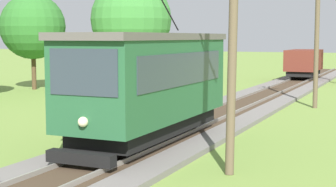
# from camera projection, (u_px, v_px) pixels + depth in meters

# --- Properties ---
(red_tram) EXTENTS (2.60, 8.54, 4.79)m
(red_tram) POSITION_uv_depth(u_px,v_px,m) (150.00, 82.00, 17.72)
(red_tram) COLOR #235633
(red_tram) RESTS_ON rail_right
(freight_car) EXTENTS (2.40, 5.20, 2.31)m
(freight_car) POSITION_uv_depth(u_px,v_px,m) (304.00, 63.00, 44.62)
(freight_car) COLOR maroon
(freight_car) RESTS_ON rail_right
(utility_pole_near_tram) EXTENTS (1.40, 0.59, 8.00)m
(utility_pole_near_tram) POSITION_uv_depth(u_px,v_px,m) (233.00, 22.00, 14.10)
(utility_pole_near_tram) COLOR brown
(utility_pole_near_tram) RESTS_ON ground
(utility_pole_mid) EXTENTS (1.40, 0.30, 8.48)m
(utility_pole_mid) POSITION_uv_depth(u_px,v_px,m) (317.00, 24.00, 27.33)
(utility_pole_mid) COLOR brown
(utility_pole_mid) RESTS_ON ground
(tree_left_near) EXTENTS (4.57, 4.57, 6.71)m
(tree_left_near) POSITION_uv_depth(u_px,v_px,m) (33.00, 27.00, 37.20)
(tree_left_near) COLOR #4C3823
(tree_left_near) RESTS_ON ground
(tree_left_far) EXTENTS (5.10, 5.10, 7.36)m
(tree_left_far) POSITION_uv_depth(u_px,v_px,m) (131.00, 19.00, 33.46)
(tree_left_far) COLOR #4C3823
(tree_left_far) RESTS_ON ground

